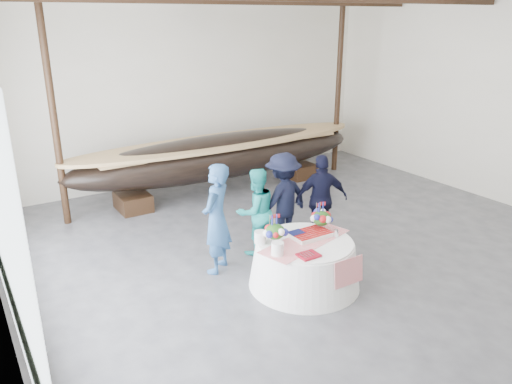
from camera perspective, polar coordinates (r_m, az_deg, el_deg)
floor at (r=8.43m, az=10.97°, el=-8.80°), size 10.00×12.00×0.01m
wall_back at (r=12.58m, az=-7.46°, el=11.58°), size 10.00×0.02×4.50m
pavilion_structure at (r=8.04m, az=8.87°, el=19.67°), size 9.80×11.76×4.50m
longboat_display at (r=11.63m, az=-3.85°, el=4.14°), size 7.34×1.47×1.38m
banquet_table at (r=7.75m, az=5.56°, el=-8.10°), size 1.71×1.71×0.74m
tabletop_items at (r=7.61m, az=4.86°, el=-4.31°), size 1.67×1.01×0.40m
guest_woman_blue at (r=7.96m, az=-4.54°, el=-3.05°), size 0.79×0.75×1.81m
guest_woman_teal at (r=8.59m, az=-0.01°, el=-2.25°), size 0.76×0.60×1.53m
guest_man_left at (r=8.90m, az=3.08°, el=-0.87°), size 1.20×0.81×1.71m
guest_man_right at (r=9.10m, az=7.48°, el=-0.78°), size 1.04×0.75×1.64m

